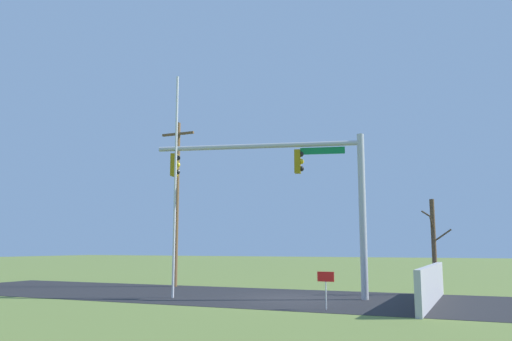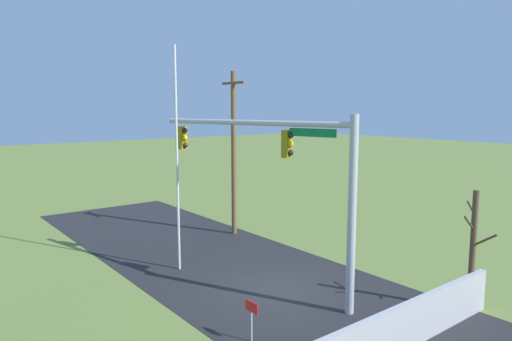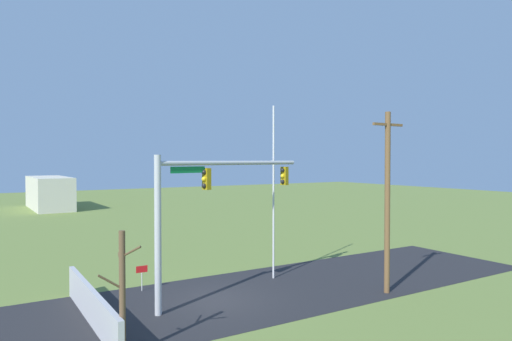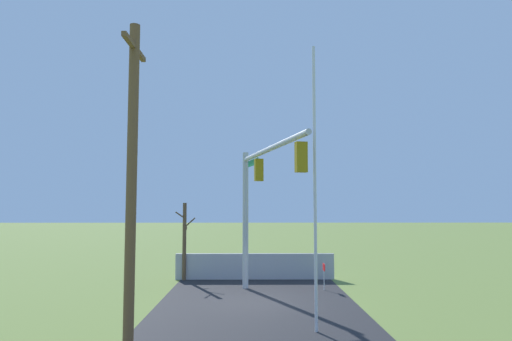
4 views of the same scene
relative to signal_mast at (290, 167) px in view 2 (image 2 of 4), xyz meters
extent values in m
plane|color=olive|center=(-0.62, 0.04, -4.66)|extent=(160.00, 160.00, 0.00)
cube|color=#232326|center=(-4.62, 0.04, -4.66)|extent=(28.00, 8.00, 0.01)
cube|color=#B7B5AD|center=(3.34, 0.57, -4.66)|extent=(6.00, 6.00, 0.01)
cube|color=#A8A8AD|center=(4.85, 0.10, -3.98)|extent=(0.20, 8.47, 1.37)
cylinder|color=#B2B5BA|center=(2.34, 0.57, -1.40)|extent=(0.28, 0.28, 6.52)
cylinder|color=#B2B5BA|center=(-1.78, -0.43, 1.51)|extent=(8.28, 2.21, 0.20)
cube|color=#0F7238|center=(0.86, 0.21, 1.23)|extent=(1.76, 0.46, 0.28)
cube|color=#937A0F|center=(-0.13, -0.03, 0.81)|extent=(0.32, 0.41, 0.96)
sphere|color=black|center=(0.02, 0.00, 1.11)|extent=(0.22, 0.22, 0.22)
sphere|color=yellow|center=(0.02, 0.00, 0.81)|extent=(0.22, 0.22, 0.22)
sphere|color=black|center=(0.02, 0.00, 0.51)|extent=(0.22, 0.22, 0.22)
cube|color=#937A0F|center=(-5.23, -1.28, 0.81)|extent=(0.32, 0.41, 0.96)
sphere|color=black|center=(-5.09, -1.24, 1.11)|extent=(0.22, 0.22, 0.22)
sphere|color=yellow|center=(-5.09, -1.24, 0.81)|extent=(0.22, 0.22, 0.22)
sphere|color=black|center=(-5.09, -1.24, 0.51)|extent=(0.22, 0.22, 0.22)
cylinder|color=silver|center=(-4.86, -1.76, -0.07)|extent=(0.10, 0.10, 9.17)
cylinder|color=brown|center=(-7.96, 3.27, -0.37)|extent=(0.26, 0.26, 8.57)
cube|color=brown|center=(-7.96, 3.27, 3.31)|extent=(1.90, 0.12, 0.12)
cylinder|color=brown|center=(4.68, 3.86, -2.62)|extent=(0.20, 0.20, 4.08)
cylinder|color=brown|center=(5.05, 3.86, -2.16)|extent=(0.78, 0.07, 0.57)
cylinder|color=brown|center=(4.44, 4.06, -1.23)|extent=(0.54, 0.47, 0.39)
cylinder|color=brown|center=(4.65, 3.58, -1.64)|extent=(0.12, 0.61, 0.55)
cylinder|color=silver|center=(1.85, -3.11, -4.21)|extent=(0.04, 0.04, 0.90)
cube|color=red|center=(1.85, -3.11, -3.60)|extent=(0.56, 0.02, 0.32)
camera|label=1|loc=(6.66, -19.84, -2.62)|focal=36.38mm
camera|label=2|loc=(11.91, -10.85, 2.06)|focal=32.74mm
camera|label=3|loc=(8.58, 18.23, 1.66)|focal=31.91mm
camera|label=4|loc=(-18.88, 0.27, -0.69)|focal=30.73mm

